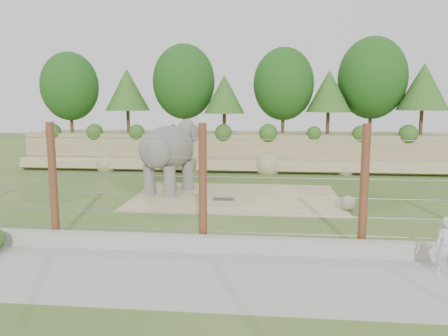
# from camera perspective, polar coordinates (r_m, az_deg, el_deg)

# --- Properties ---
(ground) EXTENTS (90.00, 90.00, 0.00)m
(ground) POSITION_cam_1_polar(r_m,az_deg,el_deg) (18.71, -0.64, -5.76)
(ground) COLOR #3E5A21
(ground) RESTS_ON ground
(back_embankment) EXTENTS (30.00, 5.52, 8.77)m
(back_embankment) POSITION_cam_1_polar(r_m,az_deg,el_deg) (30.72, 3.19, 7.32)
(back_embankment) COLOR #8D805A
(back_embankment) RESTS_ON ground
(dirt_patch) EXTENTS (10.00, 7.00, 0.02)m
(dirt_patch) POSITION_cam_1_polar(r_m,az_deg,el_deg) (21.56, 1.60, -3.81)
(dirt_patch) COLOR tan
(dirt_patch) RESTS_ON ground
(drain_grate) EXTENTS (1.00, 0.60, 0.03)m
(drain_grate) POSITION_cam_1_polar(r_m,az_deg,el_deg) (20.99, -0.09, -4.08)
(drain_grate) COLOR #262628
(drain_grate) RESTS_ON dirt_patch
(elephant) EXTENTS (3.15, 4.84, 3.62)m
(elephant) POSITION_cam_1_polar(r_m,az_deg,el_deg) (22.67, -7.24, 1.35)
(elephant) COLOR #635E58
(elephant) RESTS_ON ground
(stone_ball) EXTENTS (0.63, 0.63, 0.63)m
(stone_ball) POSITION_cam_1_polar(r_m,az_deg,el_deg) (19.60, 15.88, -4.42)
(stone_ball) COLOR gray
(stone_ball) RESTS_ON dirt_patch
(retaining_wall) EXTENTS (26.00, 0.35, 0.50)m
(retaining_wall) POSITION_cam_1_polar(r_m,az_deg,el_deg) (13.88, -3.05, -9.85)
(retaining_wall) COLOR #9F9B94
(retaining_wall) RESTS_ON ground
(walkway) EXTENTS (26.00, 4.00, 0.01)m
(walkway) POSITION_cam_1_polar(r_m,az_deg,el_deg) (12.12, -4.56, -13.91)
(walkway) COLOR #9F9B94
(walkway) RESTS_ON ground
(barrier_fence) EXTENTS (20.26, 0.26, 4.00)m
(barrier_fence) POSITION_cam_1_polar(r_m,az_deg,el_deg) (13.91, -2.78, -2.34)
(barrier_fence) COLOR #5B2417
(barrier_fence) RESTS_ON ground
(zookeeper) EXTENTS (0.65, 0.49, 1.61)m
(zookeeper) POSITION_cam_1_polar(r_m,az_deg,el_deg) (13.25, 27.08, -9.15)
(zookeeper) COLOR #AAB0B4
(zookeeper) RESTS_ON walkway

